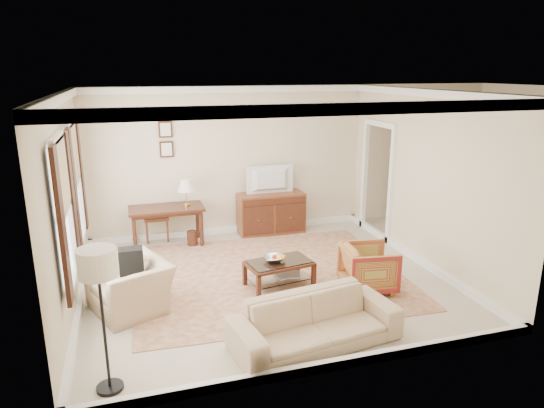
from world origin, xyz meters
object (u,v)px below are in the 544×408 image
sideboard (271,213)px  striped_armchair (369,266)px  sofa (316,314)px  tv (271,171)px  coffee_table (279,267)px  writing_desk (167,213)px  club_armchair (129,278)px

sideboard → striped_armchair: bearing=-78.1°
striped_armchair → sofa: (-1.31, -1.17, 0.02)m
tv → sofa: size_ratio=0.45×
coffee_table → striped_armchair: size_ratio=1.38×
writing_desk → sideboard: 2.08m
club_armchair → striped_armchair: bearing=61.0°
tv → sofa: 4.26m
coffee_table → club_armchair: size_ratio=1.00×
sofa → tv: bearing=71.9°
sideboard → coffee_table: (-0.61, -2.48, -0.09)m
coffee_table → sofa: bearing=-92.6°
writing_desk → tv: 2.17m
sofa → sideboard: bearing=72.0°
writing_desk → coffee_table: bearing=-58.0°
writing_desk → striped_armchair: bearing=-46.3°
striped_armchair → sofa: size_ratio=0.38×
coffee_table → writing_desk: bearing=122.0°
writing_desk → coffee_table: (1.45, -2.32, -0.32)m
club_armchair → sideboard: bearing=110.4°
sideboard → sofa: size_ratio=0.65×
striped_armchair → club_armchair: (-3.41, 0.40, 0.08)m
sideboard → club_armchair: club_armchair is taller
coffee_table → striped_armchair: striped_armchair is taller
striped_armchair → club_armchair: 3.43m
sideboard → tv: (0.00, -0.02, 0.86)m
sideboard → coffee_table: bearing=-103.9°
sideboard → tv: bearing=-90.0°
coffee_table → club_armchair: bearing=-177.6°
sideboard → coffee_table: sideboard is taller
coffee_table → club_armchair: 2.18m
striped_armchair → coffee_table: bearing=77.0°
striped_armchair → sofa: 1.76m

